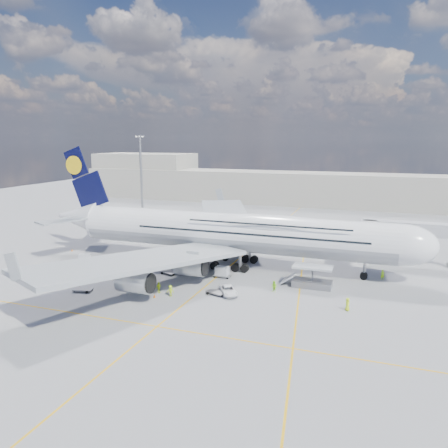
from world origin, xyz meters
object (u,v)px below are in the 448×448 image
(cargo_loader, at_px, (311,280))
(cone_tail, at_px, (72,250))
(catering_truck_outer, at_px, (222,222))
(crew_van, at_px, (347,304))
(baggage_tug, at_px, (142,283))
(crew_loader, at_px, (274,287))
(jet_bridge, at_px, (394,231))
(crew_tug, at_px, (170,291))
(cone_wing_left_inner, at_px, (185,245))
(cone_wing_right_outer, at_px, (89,289))
(dolly_row_c, at_px, (83,289))
(light_mast, at_px, (141,177))
(dolly_row_a, at_px, (82,266))
(crew_wing, at_px, (159,288))
(dolly_back, at_px, (85,258))
(crew_nose, at_px, (383,275))
(cone_wing_right_inner, at_px, (154,296))
(catering_truck_inner, at_px, (234,236))
(airliner, at_px, (232,232))
(dolly_nose_far, at_px, (216,292))
(dolly_row_b, at_px, (169,272))
(service_van, at_px, (228,290))
(dolly_nose_near, at_px, (222,272))
(cone_wing_left_outer, at_px, (201,227))

(cargo_loader, bearing_deg, cone_tail, 173.98)
(catering_truck_outer, distance_m, crew_van, 61.35)
(baggage_tug, height_order, crew_loader, baggage_tug)
(jet_bridge, relative_size, crew_tug, 10.31)
(cone_wing_left_inner, relative_size, cone_wing_right_outer, 1.15)
(dolly_row_c, bearing_deg, light_mast, 96.29)
(dolly_row_a, xyz_separation_m, crew_wing, (19.13, -5.50, -0.10))
(dolly_back, xyz_separation_m, crew_loader, (39.53, -3.51, -0.06))
(cargo_loader, height_order, crew_nose, cargo_loader)
(crew_wing, height_order, cone_wing_right_inner, crew_wing)
(baggage_tug, relative_size, catering_truck_inner, 0.50)
(crew_nose, relative_size, crew_van, 0.96)
(crew_nose, xyz_separation_m, crew_loader, (-16.56, -12.67, 0.02))
(dolly_back, relative_size, baggage_tug, 1.04)
(airliner, relative_size, cone_wing_left_inner, 136.78)
(dolly_nose_far, bearing_deg, dolly_row_a, -167.41)
(dolly_row_b, xyz_separation_m, service_van, (13.87, -6.48, 0.36))
(crew_loader, bearing_deg, dolly_nose_near, -176.32)
(dolly_nose_near, height_order, cone_wing_right_inner, dolly_nose_near)
(crew_wing, bearing_deg, crew_loader, -53.08)
(dolly_back, bearing_deg, crew_loader, -33.21)
(jet_bridge, xyz_separation_m, baggage_tug, (-39.45, -28.46, -5.97))
(light_mast, relative_size, dolly_nose_far, 7.40)
(jet_bridge, height_order, cone_wing_left_inner, jet_bridge)
(service_van, xyz_separation_m, cone_wing_right_inner, (-10.51, -5.15, -0.44))
(airliner, distance_m, dolly_row_a, 29.04)
(cargo_loader, relative_size, catering_truck_outer, 1.23)
(dolly_nose_near, height_order, cone_tail, dolly_nose_near)
(dolly_row_c, xyz_separation_m, crew_wing, (12.02, 3.57, 0.58))
(dolly_nose_near, relative_size, cone_wing_left_outer, 6.15)
(catering_truck_inner, relative_size, crew_wing, 3.53)
(airliner, bearing_deg, dolly_row_b, -135.92)
(crew_tug, bearing_deg, light_mast, 117.48)
(airliner, height_order, cone_wing_left_inner, airliner)
(catering_truck_inner, height_order, catering_truck_outer, catering_truck_outer)
(cone_wing_left_inner, bearing_deg, crew_wing, -72.90)
(crew_wing, distance_m, crew_tug, 2.57)
(catering_truck_outer, height_order, cone_tail, catering_truck_outer)
(jet_bridge, distance_m, dolly_row_a, 60.12)
(catering_truck_outer, bearing_deg, baggage_tug, -74.72)
(service_van, height_order, crew_van, crew_van)
(dolly_nose_far, relative_size, crew_nose, 1.86)
(dolly_row_b, xyz_separation_m, crew_van, (32.33, -6.79, 0.64))
(catering_truck_outer, bearing_deg, dolly_row_a, -93.08)
(dolly_back, height_order, crew_van, crew_van)
(dolly_nose_far, xyz_separation_m, cone_wing_right_outer, (-20.30, -5.44, -0.11))
(airliner, relative_size, crew_loader, 41.68)
(jet_bridge, height_order, crew_loader, jet_bridge)
(catering_truck_outer, relative_size, crew_tug, 3.81)
(cone_wing_right_inner, bearing_deg, catering_truck_outer, 98.68)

